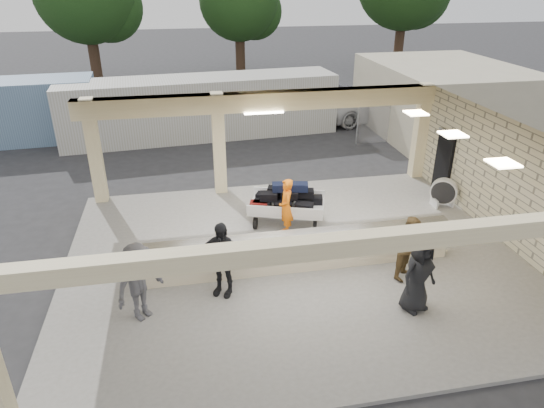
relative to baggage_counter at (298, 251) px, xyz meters
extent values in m
plane|color=#262628|center=(0.00, 0.50, -0.59)|extent=(120.00, 120.00, 0.00)
cube|color=slate|center=(0.00, 0.50, -0.54)|extent=(12.00, 10.00, 0.10)
cube|color=beige|center=(0.00, 0.50, 2.91)|extent=(12.00, 10.00, 0.02)
cube|color=beige|center=(6.00, 0.50, 1.16)|extent=(0.02, 10.00, 3.50)
cube|color=black|center=(5.94, 3.70, 0.56)|extent=(0.10, 0.95, 2.10)
cube|color=beige|center=(0.00, 5.25, 2.61)|extent=(12.00, 0.50, 0.60)
cube|color=beige|center=(0.00, -4.35, 2.76)|extent=(12.00, 0.30, 0.30)
cube|color=beige|center=(-5.50, 5.25, 1.21)|extent=(0.40, 0.40, 3.50)
cube|color=beige|center=(-1.50, 5.25, 1.21)|extent=(0.40, 0.40, 3.50)
cube|color=beige|center=(5.80, 5.30, 1.21)|extent=(0.40, 0.40, 3.50)
cube|color=white|center=(0.00, 5.00, 2.29)|extent=(1.30, 0.12, 0.06)
cube|color=#FFEABF|center=(3.80, 2.00, 2.88)|extent=(0.55, 0.55, 0.04)
cube|color=#FFEABF|center=(3.80, 0.00, 2.88)|extent=(0.55, 0.55, 0.04)
cube|color=#FFEABF|center=(3.80, -2.00, 2.88)|extent=(0.55, 0.55, 0.04)
cube|color=beige|center=(0.00, 0.00, -0.04)|extent=(8.00, 0.50, 0.90)
cube|color=#B7B7BC|center=(0.00, 0.00, 0.46)|extent=(8.20, 0.58, 0.06)
cube|color=white|center=(0.24, 2.48, 0.05)|extent=(2.52, 1.96, 0.11)
cylinder|color=black|center=(-0.76, 2.30, -0.31)|extent=(0.21, 0.37, 0.35)
cylinder|color=black|center=(-0.45, 3.23, -0.31)|extent=(0.21, 0.37, 0.35)
cylinder|color=black|center=(0.93, 1.74, -0.31)|extent=(0.21, 0.37, 0.35)
cylinder|color=black|center=(1.23, 2.67, -0.31)|extent=(0.21, 0.37, 0.35)
cube|color=white|center=(0.45, 3.12, 0.22)|extent=(2.12, 0.74, 0.27)
cube|color=white|center=(0.03, 1.85, 0.22)|extent=(2.12, 0.74, 0.27)
cube|color=black|center=(-0.52, 2.46, 0.21)|extent=(0.59, 0.48, 0.23)
cube|color=black|center=(0.07, 2.26, 0.21)|extent=(0.59, 0.48, 0.23)
cube|color=black|center=(0.66, 2.06, 0.21)|extent=(0.59, 0.48, 0.23)
cube|color=black|center=(-0.35, 2.96, 0.21)|extent=(0.59, 0.48, 0.23)
cube|color=black|center=(0.24, 2.77, 0.21)|extent=(0.59, 0.48, 0.23)
cube|color=black|center=(0.83, 2.57, 0.21)|extent=(0.59, 0.48, 0.23)
cube|color=black|center=(-0.32, 2.48, 0.45)|extent=(0.59, 0.48, 0.23)
cube|color=black|center=(0.32, 2.46, 0.45)|extent=(0.59, 0.48, 0.23)
cube|color=black|center=(0.80, 2.49, 0.45)|extent=(0.59, 0.48, 0.23)
cube|color=black|center=(-0.01, 2.85, 0.45)|extent=(0.59, 0.48, 0.23)
cube|color=black|center=(0.07, 2.54, 0.69)|extent=(0.59, 0.48, 0.23)
cube|color=black|center=(0.60, 2.46, 0.69)|extent=(0.59, 0.48, 0.23)
cube|color=#590F0C|center=(-0.63, 2.40, 0.21)|extent=(0.59, 0.48, 0.23)
cube|color=black|center=(1.08, 2.49, 0.21)|extent=(0.59, 0.48, 0.23)
cylinder|color=white|center=(5.50, 2.69, 0.03)|extent=(0.85, 0.73, 0.84)
cylinder|color=black|center=(5.50, 2.69, 0.03)|extent=(0.79, 0.70, 0.75)
cube|color=white|center=(5.22, 2.69, -0.35)|extent=(0.06, 0.47, 0.28)
cube|color=white|center=(5.78, 2.69, -0.35)|extent=(0.06, 0.47, 0.28)
imported|color=orange|center=(0.07, 1.84, 0.37)|extent=(0.37, 0.64, 1.70)
imported|color=brown|center=(2.60, -0.91, 0.35)|extent=(0.86, 0.78, 1.67)
imported|color=black|center=(-2.02, -0.73, 0.46)|extent=(1.16, 0.88, 1.89)
imported|color=#47474B|center=(-3.85, -1.29, 0.44)|extent=(1.16, 1.12, 1.85)
imported|color=black|center=(2.20, -2.13, 0.43)|extent=(0.97, 0.66, 1.84)
imported|color=silver|center=(7.07, 13.35, 0.22)|extent=(6.11, 3.97, 1.61)
imported|color=silver|center=(13.71, 14.76, 0.16)|extent=(4.76, 1.87, 1.49)
imported|color=black|center=(5.62, 16.08, 0.19)|extent=(4.91, 2.54, 1.56)
cube|color=beige|center=(-1.72, 12.09, 0.77)|extent=(12.72, 3.58, 2.72)
cylinder|color=gray|center=(5.00, 9.50, 0.41)|extent=(0.06, 0.06, 2.00)
cylinder|color=gray|center=(7.00, 9.50, 0.41)|extent=(0.06, 0.06, 2.00)
cylinder|color=gray|center=(9.00, 9.50, 0.41)|extent=(0.06, 0.06, 2.00)
cylinder|color=gray|center=(11.00, 9.50, 0.41)|extent=(0.06, 0.06, 2.00)
cylinder|color=gray|center=(13.00, 9.50, 0.41)|extent=(0.06, 0.06, 2.00)
cube|color=gray|center=(11.00, 9.50, 0.41)|extent=(12.00, 0.02, 2.00)
cylinder|color=gray|center=(11.00, 9.50, 1.41)|extent=(12.00, 0.05, 0.05)
cylinder|color=#382619|center=(-8.00, 24.50, 1.66)|extent=(0.70, 0.70, 4.50)
sphere|color=black|center=(-6.80, 25.10, 4.36)|extent=(4.50, 4.50, 4.50)
cylinder|color=#382619|center=(2.00, 26.50, 1.41)|extent=(0.70, 0.70, 4.00)
sphere|color=black|center=(2.00, 26.50, 4.61)|extent=(5.60, 5.60, 5.60)
sphere|color=black|center=(3.20, 27.10, 3.81)|extent=(4.00, 4.00, 4.00)
cylinder|color=#382619|center=(14.00, 25.50, 1.91)|extent=(0.70, 0.70, 5.00)
cube|color=#BBB295|center=(9.50, 10.50, 1.01)|extent=(6.00, 8.00, 3.20)
camera|label=1|loc=(-2.67, -10.32, 6.47)|focal=32.00mm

